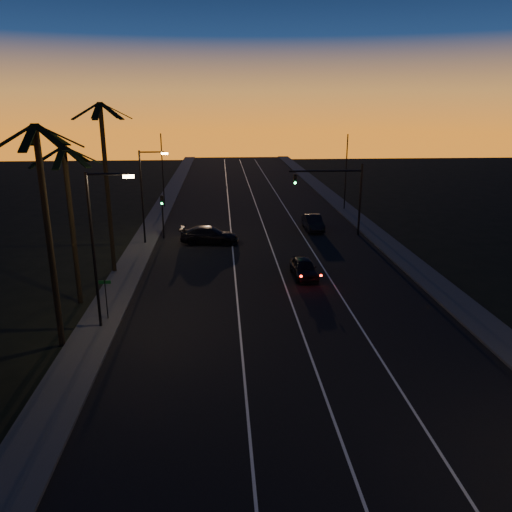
{
  "coord_description": "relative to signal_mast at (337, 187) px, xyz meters",
  "views": [
    {
      "loc": [
        -3.91,
        -6.87,
        12.42
      ],
      "look_at": [
        -1.71,
        24.42,
        2.81
      ],
      "focal_mm": 35.0,
      "sensor_mm": 36.0,
      "label": 1
    }
  ],
  "objects": [
    {
      "name": "streetlight_left_near",
      "position": [
        -17.84,
        -19.99,
        0.54
      ],
      "size": [
        2.55,
        0.26,
        9.0
      ],
      "color": "black",
      "rests_on": "ground"
    },
    {
      "name": "lane_stripe_right",
      "position": [
        -3.14,
        -9.99,
        -4.76
      ],
      "size": [
        0.12,
        160.0,
        0.01
      ],
      "primitive_type": "cube",
      "color": "silver",
      "rests_on": "road"
    },
    {
      "name": "signal_post",
      "position": [
        -16.64,
        -0.01,
        -1.89
      ],
      "size": [
        0.28,
        0.37,
        4.2
      ],
      "color": "black",
      "rests_on": "ground"
    },
    {
      "name": "far_pole_right",
      "position": [
        3.86,
        12.01,
        -0.28
      ],
      "size": [
        0.14,
        0.14,
        9.0
      ],
      "primitive_type": "cylinder",
      "color": "black",
      "rests_on": "ground"
    },
    {
      "name": "palm_mid",
      "position": [
        -20.34,
        -15.99,
        1.47
      ],
      "size": [
        4.25,
        4.16,
        10.03
      ],
      "color": "black",
      "rests_on": "ground"
    },
    {
      "name": "right_car",
      "position": [
        -1.74,
        2.3,
        -4.01
      ],
      "size": [
        1.73,
        4.66,
        1.52
      ],
      "color": "black",
      "rests_on": "road"
    },
    {
      "name": "lead_car",
      "position": [
        -5.02,
        -12.02,
        -4.07
      ],
      "size": [
        1.82,
        4.68,
        1.41
      ],
      "color": "black",
      "rests_on": "road"
    },
    {
      "name": "streetlight_left_far",
      "position": [
        -17.82,
        -1.99,
        0.28
      ],
      "size": [
        2.55,
        0.26,
        8.5
      ],
      "color": "black",
      "rests_on": "ground"
    },
    {
      "name": "far_pole_left",
      "position": [
        -18.14,
        15.01,
        -0.28
      ],
      "size": [
        0.14,
        0.14,
        9.0
      ],
      "primitive_type": "cylinder",
      "color": "black",
      "rests_on": "ground"
    },
    {
      "name": "sidewalk_right",
      "position": [
        4.06,
        -9.99,
        -4.7
      ],
      "size": [
        2.4,
        170.0,
        0.16
      ],
      "primitive_type": "cube",
      "color": "#353533",
      "rests_on": "ground"
    },
    {
      "name": "signal_mast",
      "position": [
        0.0,
        0.0,
        0.0
      ],
      "size": [
        7.1,
        0.41,
        7.0
      ],
      "color": "black",
      "rests_on": "ground"
    },
    {
      "name": "road",
      "position": [
        -7.14,
        -9.99,
        -4.78
      ],
      "size": [
        20.0,
        170.0,
        0.01
      ],
      "primitive_type": "cube",
      "color": "black",
      "rests_on": "ground"
    },
    {
      "name": "cross_car",
      "position": [
        -12.22,
        -2.14,
        -3.99
      ],
      "size": [
        5.59,
        2.77,
        1.56
      ],
      "color": "black",
      "rests_on": "road"
    },
    {
      "name": "street_sign",
      "position": [
        -17.94,
        -18.99,
        -3.13
      ],
      "size": [
        0.7,
        0.06,
        2.6
      ],
      "color": "black",
      "rests_on": "ground"
    },
    {
      "name": "sidewalk_left",
      "position": [
        -18.34,
        -9.99,
        -4.7
      ],
      "size": [
        2.4,
        170.0,
        0.16
      ],
      "primitive_type": "cube",
      "color": "#353533",
      "rests_on": "ground"
    },
    {
      "name": "palm_far",
      "position": [
        -19.34,
        -9.99,
        2.83
      ],
      "size": [
        4.25,
        4.16,
        12.53
      ],
      "color": "black",
      "rests_on": "ground"
    },
    {
      "name": "lane_stripe_mid",
      "position": [
        -6.64,
        -9.99,
        -4.76
      ],
      "size": [
        0.12,
        160.0,
        0.01
      ],
      "primitive_type": "cube",
      "color": "silver",
      "rests_on": "road"
    },
    {
      "name": "palm_near",
      "position": [
        -19.74,
        -21.99,
        2.29
      ],
      "size": [
        4.25,
        4.16,
        11.53
      ],
      "color": "black",
      "rests_on": "ground"
    },
    {
      "name": "lane_stripe_left",
      "position": [
        -10.14,
        -9.99,
        -4.76
      ],
      "size": [
        0.12,
        160.0,
        0.01
      ],
      "primitive_type": "cube",
      "color": "silver",
      "rests_on": "road"
    }
  ]
}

